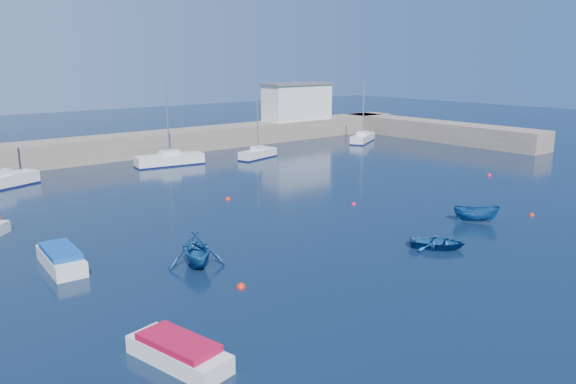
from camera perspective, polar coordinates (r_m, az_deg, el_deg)
ground at (r=30.14m, az=14.23°, el=-8.89°), size 220.00×220.00×0.00m
back_wall at (r=67.01m, az=-19.10°, el=4.12°), size 96.00×4.50×2.60m
right_arm at (r=82.99m, az=14.75°, el=6.06°), size 4.50×32.00×2.60m
harbor_office at (r=81.84m, az=0.93°, el=9.07°), size 10.00×4.00×5.00m
sailboat_6 at (r=61.98m, az=-11.93°, el=3.25°), size 7.50×3.11×9.53m
sailboat_7 at (r=65.06m, az=-3.07°, el=3.92°), size 5.60×2.88×7.20m
sailboat_8 at (r=78.56m, az=7.60°, el=5.47°), size 6.64×4.77×8.62m
motorboat_0 at (r=22.34m, az=-11.06°, el=-15.64°), size 2.46×4.63×0.99m
motorboat_1 at (r=33.43m, az=-22.06°, el=-6.27°), size 1.95×4.74×1.14m
dinghy_center at (r=35.33m, az=14.94°, el=-5.01°), size 3.94×4.07×0.69m
dinghy_left at (r=31.58m, az=-9.34°, el=-5.77°), size 4.16×4.45×1.89m
dinghy_right at (r=41.63m, az=18.58°, el=-2.11°), size 2.90×3.14×1.20m
buoy_0 at (r=28.71m, az=-4.78°, el=-9.65°), size 0.48×0.48×0.48m
buoy_1 at (r=44.64m, az=6.67°, el=-1.27°), size 0.38×0.38×0.38m
buoy_2 at (r=44.99m, az=23.51°, el=-2.20°), size 0.39×0.39×0.39m
buoy_3 at (r=46.19m, az=-6.10°, el=-0.76°), size 0.45×0.45×0.45m
buoy_4 at (r=58.74m, az=19.76°, el=1.56°), size 0.46×0.46×0.46m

